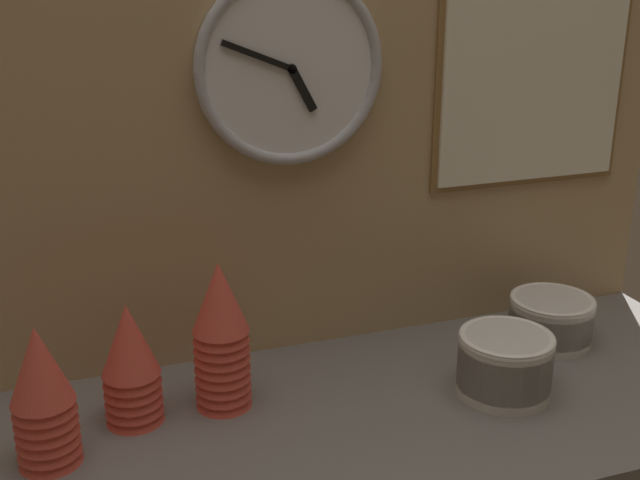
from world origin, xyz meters
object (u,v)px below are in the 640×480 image
Objects in this scene: cup_stack_left at (43,397)px; bowl_stack_right at (505,363)px; cup_stack_center_left at (131,364)px; cup_stack_center at (221,336)px; bowl_stack_far_right at (551,319)px; wall_clock at (290,68)px; menu_board at (536,50)px.

cup_stack_left is 1.38× the size of bowl_stack_right.
cup_stack_center_left is 0.80× the size of cup_stack_center.
cup_stack_center_left is 77.73cm from bowl_stack_far_right.
bowl_stack_right is 60.28cm from wall_clock.
wall_clock reaches higher than cup_stack_left.
menu_board reaches higher than cup_stack_center_left.
menu_board is at bearing 13.90° from cup_stack_left.
cup_stack_center is at bearing -166.37° from menu_board.
cup_stack_left reaches higher than bowl_stack_right.
menu_board is at bearing 13.63° from cup_stack_center.
cup_stack_center_left is 0.62× the size of wall_clock.
bowl_stack_far_right is (77.54, 1.57, -5.18)cm from cup_stack_center_left.
bowl_stack_right is at bearing -14.75° from cup_stack_center.
menu_board reaches higher than wall_clock.
wall_clock is at bearing -178.93° from menu_board.
wall_clock is 0.63× the size of menu_board.
menu_board is at bearing 54.93° from bowl_stack_right.
cup_stack_left reaches higher than cup_stack_center_left.
cup_stack_center_left is 14.81cm from cup_stack_left.
menu_board is (0.94, 13.94, 48.04)cm from bowl_stack_far_right.
cup_stack_left is at bearing -174.51° from bowl_stack_far_right.
wall_clock is 47.65cm from menu_board.
cup_stack_center_left is 0.92× the size of cup_stack_left.
cup_stack_left is at bearing -165.45° from cup_stack_center.
bowl_stack_right is (72.20, -4.76, -5.17)cm from cup_stack_left.
bowl_stack_right is 57.87cm from menu_board.
cup_stack_center is 28.21cm from cup_stack_left.
cup_stack_center_left is at bearing 28.81° from cup_stack_left.
cup_stack_center is 46.97cm from bowl_stack_right.
menu_board is at bearing 11.18° from cup_stack_center_left.
bowl_stack_right reaches higher than bowl_stack_far_right.
bowl_stack_far_right is 0.48× the size of wall_clock.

